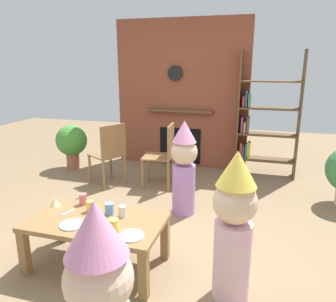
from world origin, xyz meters
The scene contains 18 objects.
ground_plane centered at (0.00, 0.00, 0.00)m, with size 12.00×12.00×0.00m, color #846B4C.
brick_fireplace_feature centered at (-0.25, 2.60, 1.19)m, with size 2.20×0.28×2.40m.
bookshelf centered at (1.07, 2.40, 0.85)m, with size 0.90×0.28×1.90m.
coffee_table centered at (-0.22, -0.49, 0.37)m, with size 1.14×0.64×0.44m.
paper_cup_near_left centered at (-0.16, -0.36, 0.49)m, with size 0.08×0.08×0.10m, color #669EE0.
paper_cup_near_right centered at (-0.35, -0.36, 0.49)m, with size 0.06×0.06×0.10m, color #F2CC4C.
paper_cup_center centered at (0.02, -0.63, 0.49)m, with size 0.08×0.08×0.11m, color #F2CC4C.
paper_cup_far_left centered at (-0.48, -0.25, 0.49)m, with size 0.07×0.07×0.10m, color #E5666B.
paper_cup_far_right centered at (-0.03, -0.37, 0.49)m, with size 0.07×0.07×0.10m, color silver.
paper_plate_front centered at (0.17, -0.66, 0.45)m, with size 0.19×0.19×0.01m, color white.
paper_plate_rear centered at (-0.36, -0.63, 0.45)m, with size 0.21×0.21×0.01m, color white.
birthday_cake_slice centered at (-0.71, -0.36, 0.48)m, with size 0.10×0.10×0.08m, color #EAC68C.
table_fork centered at (-0.52, -0.44, 0.44)m, with size 0.15×0.02×0.01m, color silver.
child_in_pink centered at (0.92, -0.55, 0.61)m, with size 0.32×0.32×1.15m.
child_by_the_chairs centered at (0.24, 0.73, 0.58)m, with size 0.30×0.30×1.10m.
dining_chair_left centered at (-0.96, 1.30, 0.51)m, with size 0.55×0.55×0.90m.
dining_chair_middle centered at (-0.22, 1.47, 0.51)m, with size 0.44×0.44×0.90m.
potted_plant_short centered at (-1.93, 1.84, 0.45)m, with size 0.50×0.50×0.73m.
Camera 1 is at (1.05, -2.70, 1.71)m, focal length 34.67 mm.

